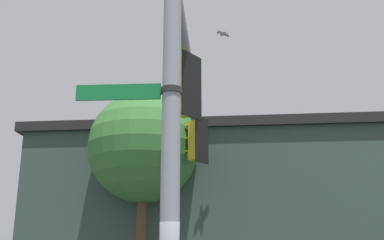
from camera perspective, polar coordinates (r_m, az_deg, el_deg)
name	(u,v)px	position (r m, az deg, el deg)	size (l,w,h in m)	color
signal_pole	(171,165)	(6.18, -2.57, -5.35)	(0.25, 0.25, 6.44)	gray
mast_arm	(189,71)	(10.18, -0.34, 5.80)	(0.20, 0.20, 6.76)	gray
traffic_light_nearest_pole	(184,87)	(8.77, -1.01, 3.93)	(0.54, 0.49, 1.31)	black
traffic_light_mid_inner	(196,141)	(12.69, 0.49, -2.49)	(0.54, 0.49, 1.31)	black
street_name_sign	(142,92)	(6.50, -5.92, 3.37)	(0.89, 1.23, 0.22)	#147238
bird_flying	(223,34)	(13.71, 3.71, 10.20)	(0.38, 0.30, 0.12)	gray
storefront_building	(216,230)	(17.47, 2.84, -12.91)	(12.98, 14.13, 6.14)	#33473D
tree_by_storefront	(143,149)	(13.82, -5.79, -3.39)	(3.17, 3.17, 6.74)	#4C3823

